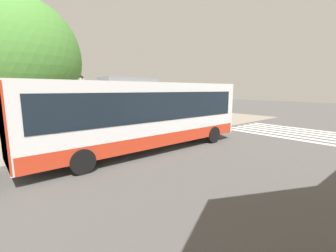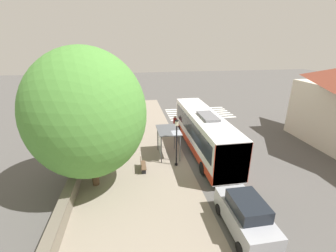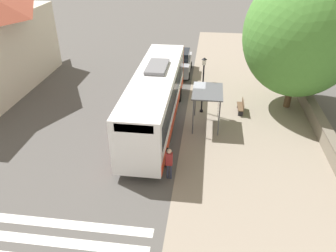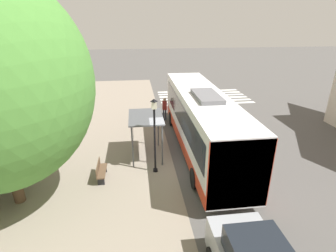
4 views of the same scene
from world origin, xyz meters
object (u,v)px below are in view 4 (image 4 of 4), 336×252
object	(u,v)px
bus	(201,120)
bench	(101,171)
pedestrian	(165,107)
street_lamp_near	(155,130)
bus_shelter	(143,123)

from	to	relation	value
bus	bench	world-z (taller)	bus
pedestrian	street_lamp_near	bearing A→B (deg)	-100.24
bus	pedestrian	distance (m)	5.68
bus_shelter	pedestrian	distance (m)	6.08
bus	pedestrian	world-z (taller)	bus
bus	pedestrian	size ratio (longest dim) A/B	6.67
bus_shelter	street_lamp_near	bearing A→B (deg)	-74.10
street_lamp_near	bus_shelter	bearing A→B (deg)	105.90
pedestrian	street_lamp_near	xyz separation A→B (m)	(-1.35, -7.50, 1.31)
bus_shelter	bus	bearing A→B (deg)	5.16
bus	street_lamp_near	size ratio (longest dim) A/B	3.02
street_lamp_near	bench	bearing A→B (deg)	-173.37
bus	bus_shelter	world-z (taller)	bus
pedestrian	bench	xyz separation A→B (m)	(-4.11, -7.82, -0.61)
bench	street_lamp_near	xyz separation A→B (m)	(2.75, 0.32, 1.91)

